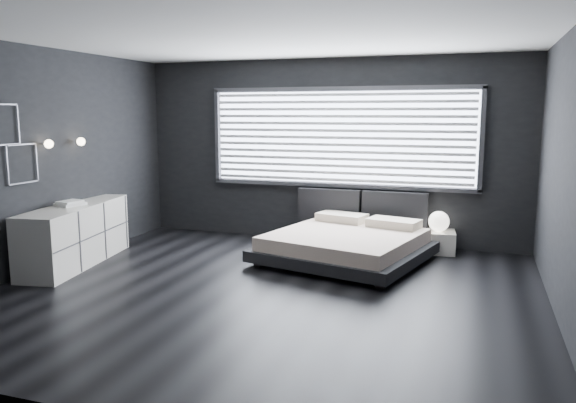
% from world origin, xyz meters
% --- Properties ---
extents(room, '(6.04, 6.00, 2.80)m').
position_xyz_m(room, '(0.00, 0.00, 1.40)').
color(room, black).
rests_on(room, ground).
extents(window, '(4.14, 0.09, 1.52)m').
position_xyz_m(window, '(0.20, 2.70, 1.61)').
color(window, white).
rests_on(window, ground).
extents(headboard, '(1.96, 0.16, 0.52)m').
position_xyz_m(headboard, '(0.56, 2.64, 0.57)').
color(headboard, black).
rests_on(headboard, ground).
extents(sconce_near, '(0.18, 0.11, 0.11)m').
position_xyz_m(sconce_near, '(-2.88, 0.05, 1.60)').
color(sconce_near, silver).
rests_on(sconce_near, ground).
extents(sconce_far, '(0.18, 0.11, 0.11)m').
position_xyz_m(sconce_far, '(-2.88, 0.65, 1.60)').
color(sconce_far, silver).
rests_on(sconce_far, ground).
extents(wall_art_upper, '(0.01, 0.48, 0.48)m').
position_xyz_m(wall_art_upper, '(-2.98, -0.55, 1.85)').
color(wall_art_upper, '#47474C').
rests_on(wall_art_upper, ground).
extents(wall_art_lower, '(0.01, 0.48, 0.48)m').
position_xyz_m(wall_art_lower, '(-2.98, -0.30, 1.38)').
color(wall_art_lower, '#47474C').
rests_on(wall_art_lower, ground).
extents(bed, '(2.38, 2.32, 0.52)m').
position_xyz_m(bed, '(0.57, 1.59, 0.24)').
color(bed, black).
rests_on(bed, ground).
extents(nightstand, '(0.58, 0.50, 0.31)m').
position_xyz_m(nightstand, '(1.68, 2.48, 0.16)').
color(nightstand, silver).
rests_on(nightstand, ground).
extents(orb_lamp, '(0.29, 0.29, 0.29)m').
position_xyz_m(orb_lamp, '(1.72, 2.46, 0.46)').
color(orb_lamp, white).
rests_on(orb_lamp, nightstand).
extents(dresser, '(0.89, 2.04, 0.79)m').
position_xyz_m(dresser, '(-2.78, 0.31, 0.40)').
color(dresser, silver).
rests_on(dresser, ground).
extents(book_stack, '(0.32, 0.38, 0.07)m').
position_xyz_m(book_stack, '(-2.78, 0.25, 0.82)').
color(book_stack, silver).
rests_on(book_stack, dresser).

